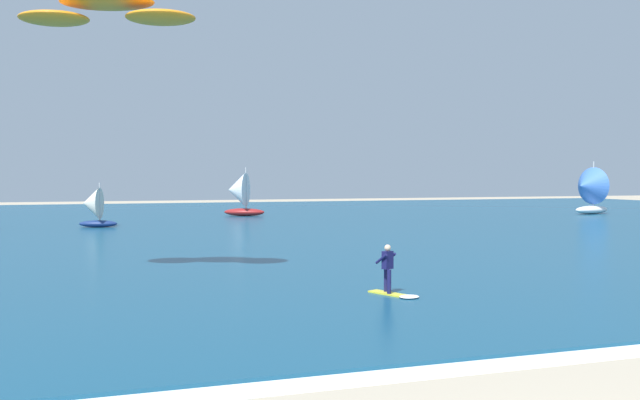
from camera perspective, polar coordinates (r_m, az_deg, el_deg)
The scene contains 7 objects.
ocean at distance 58.22m, azimuth -11.64°, elevation -1.99°, with size 160.00×90.00×0.10m, color navy.
shoreline_foam at distance 16.04m, azimuth 14.39°, elevation -12.65°, with size 106.49×2.52×0.01m, color white.
kitesurfer at distance 22.53m, azimuth 6.15°, elevation -6.54°, with size 1.31×2.01×1.67m.
kite at distance 27.03m, azimuth -17.73°, elevation 15.08°, with size 6.96×4.30×1.01m.
sailboat_near_shore at distance 76.01m, azimuth 21.90°, elevation 0.80°, with size 4.93×4.28×5.58m.
sailboat_mid_right at distance 67.75m, azimuth -6.98°, elevation 0.54°, with size 4.39×3.92×4.92m.
sailboat_far_right at distance 55.03m, azimuth -18.85°, elevation -0.56°, with size 3.11×2.73×3.50m.
Camera 1 is at (-6.67, -6.22, 4.04)m, focal length 37.46 mm.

